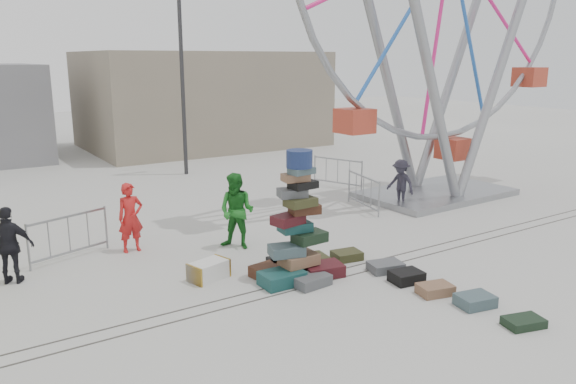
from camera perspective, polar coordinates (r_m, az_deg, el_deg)
ground at (r=11.25m, az=1.84°, el=-11.11°), size 90.00×90.00×0.00m
track_line_near at (r=11.70m, az=0.14°, el=-10.07°), size 40.00×0.04×0.01m
track_line_far at (r=12.01m, az=-0.92°, el=-9.43°), size 40.00×0.04×0.01m
building_right at (r=31.24m, az=-8.72°, el=9.30°), size 12.00×8.00×5.00m
lamp_post_right at (r=23.19m, az=-10.54°, el=12.75°), size 1.41×0.25×8.00m
suitcase_tower at (r=12.18m, az=0.95°, el=-5.16°), size 1.98×1.76×2.82m
steamer_trunk at (r=12.38m, az=-8.06°, el=-7.89°), size 0.95×0.70×0.39m
row_case_0 at (r=13.51m, az=5.99°, el=-6.41°), size 0.74×0.60×0.20m
row_case_1 at (r=12.92m, az=9.89°, el=-7.48°), size 0.85×0.68×0.21m
row_case_2 at (r=12.39m, az=11.95°, el=-8.41°), size 0.74×0.60×0.25m
row_case_3 at (r=11.93m, az=14.72°, el=-9.55°), size 0.78×0.62×0.21m
row_case_4 at (r=11.61m, az=18.48°, el=-10.41°), size 0.79×0.64×0.23m
row_case_5 at (r=11.11m, az=22.82°, el=-12.09°), size 0.79×0.61×0.16m
barricade_dummy_c at (r=14.30m, az=-21.34°, el=-4.28°), size 1.93×0.72×1.10m
barricade_wheel_front at (r=17.87m, az=7.66°, el=-0.02°), size 0.53×1.97×1.10m
barricade_wheel_back at (r=20.81m, az=5.06°, el=1.96°), size 0.84×1.89×1.10m
pedestrian_red at (r=14.30m, az=-15.71°, el=-2.52°), size 0.64×0.43×1.73m
pedestrian_green at (r=14.05m, az=-5.22°, el=-1.95°), size 1.14×1.18×1.92m
pedestrian_black at (r=13.22m, az=-26.42°, el=-4.89°), size 1.06×0.82×1.67m
pedestrian_grey at (r=18.29m, az=11.36°, el=0.86°), size 0.73×1.08×1.55m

